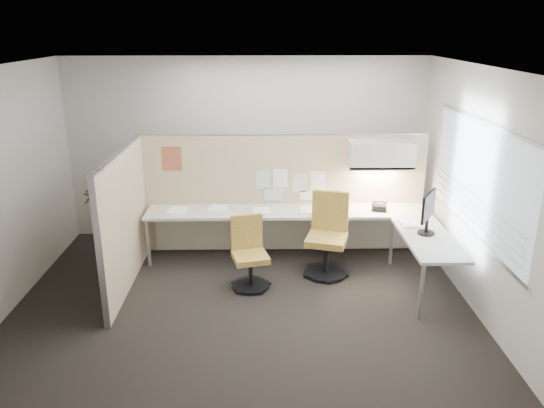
{
  "coord_description": "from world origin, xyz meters",
  "views": [
    {
      "loc": [
        0.26,
        -5.81,
        3.23
      ],
      "look_at": [
        0.37,
        0.8,
        0.99
      ],
      "focal_mm": 35.0,
      "sensor_mm": 36.0,
      "label": 1
    }
  ],
  "objects_px": {
    "desk": "(312,222)",
    "chair_right": "(327,237)",
    "chair_left": "(249,255)",
    "monitor": "(428,211)",
    "phone": "(379,207)"
  },
  "relations": [
    {
      "from": "phone",
      "to": "chair_left",
      "type": "bearing_deg",
      "value": -141.47
    },
    {
      "from": "chair_left",
      "to": "monitor",
      "type": "relative_size",
      "value": 1.7
    },
    {
      "from": "chair_left",
      "to": "monitor",
      "type": "bearing_deg",
      "value": -15.68
    },
    {
      "from": "desk",
      "to": "chair_right",
      "type": "relative_size",
      "value": 3.63
    },
    {
      "from": "chair_right",
      "to": "desk",
      "type": "bearing_deg",
      "value": 134.17
    },
    {
      "from": "desk",
      "to": "chair_right",
      "type": "xyz_separation_m",
      "value": [
        0.19,
        -0.35,
        -0.09
      ]
    },
    {
      "from": "desk",
      "to": "chair_left",
      "type": "relative_size",
      "value": 4.36
    },
    {
      "from": "monitor",
      "to": "phone",
      "type": "bearing_deg",
      "value": 55.4
    },
    {
      "from": "monitor",
      "to": "phone",
      "type": "relative_size",
      "value": 2.18
    },
    {
      "from": "chair_left",
      "to": "chair_right",
      "type": "distance_m",
      "value": 1.11
    },
    {
      "from": "chair_left",
      "to": "monitor",
      "type": "xyz_separation_m",
      "value": [
        2.23,
        -0.07,
        0.61
      ]
    },
    {
      "from": "desk",
      "to": "monitor",
      "type": "height_order",
      "value": "monitor"
    },
    {
      "from": "desk",
      "to": "chair_left",
      "type": "distance_m",
      "value": 1.13
    },
    {
      "from": "desk",
      "to": "chair_left",
      "type": "height_order",
      "value": "chair_left"
    },
    {
      "from": "desk",
      "to": "chair_right",
      "type": "bearing_deg",
      "value": -61.82
    }
  ]
}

